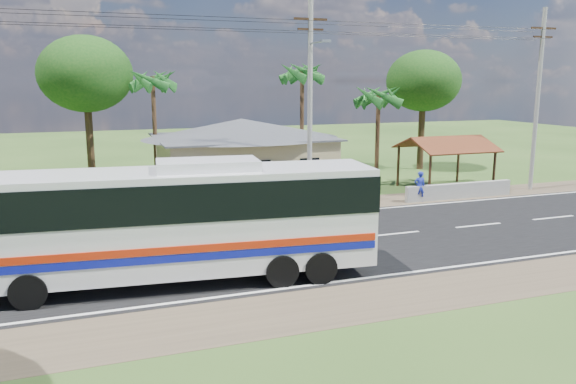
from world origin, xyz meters
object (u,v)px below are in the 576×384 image
coach_bus (176,214)px  motorcycle (467,189)px  person (420,187)px  waiting_shed (446,146)px

coach_bus → motorcycle: size_ratio=8.68×
person → motorcycle: bearing=-160.3°
coach_bus → motorcycle: 20.53m
waiting_shed → motorcycle: size_ratio=3.32×
motorcycle → waiting_shed: bearing=18.5°
waiting_shed → person: 5.07m
waiting_shed → coach_bus: size_ratio=0.38×
motorcycle → person: 3.66m
waiting_shed → motorcycle: bearing=-92.2°
waiting_shed → coach_bus: bearing=-148.5°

